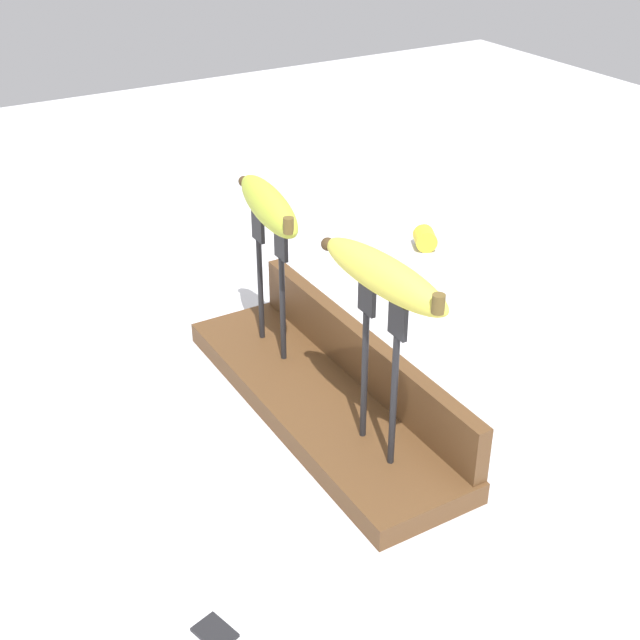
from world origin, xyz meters
name	(u,v)px	position (x,y,z in m)	size (l,w,h in m)	color
ground_plane	(320,411)	(0.00, 0.00, 0.00)	(3.00, 3.00, 0.00)	silver
wooden_board	(320,402)	(0.00, 0.00, 0.01)	(0.45, 0.14, 0.03)	brown
board_backstop	(362,356)	(0.00, 0.06, 0.06)	(0.44, 0.02, 0.07)	brown
fork_stand_left	(267,275)	(-0.12, 0.00, 0.13)	(0.09, 0.01, 0.18)	black
fork_stand_right	(376,360)	(0.12, 0.00, 0.14)	(0.08, 0.01, 0.19)	black
banana_raised_left	(265,206)	(-0.12, 0.00, 0.22)	(0.18, 0.07, 0.04)	#B2C138
banana_raised_right	(380,276)	(0.12, 0.00, 0.24)	(0.19, 0.05, 0.04)	#DBD147
banana_chunk_near	(425,238)	(-0.30, 0.38, 0.02)	(0.05, 0.05, 0.04)	yellow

